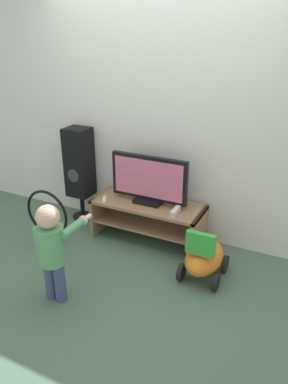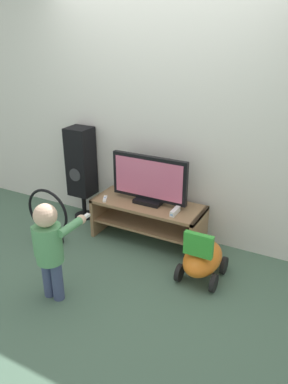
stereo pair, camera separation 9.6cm
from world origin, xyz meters
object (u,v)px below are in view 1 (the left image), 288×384
object	(u,v)px
television	(149,180)
game_console	(175,211)
speaker_tower	(79,164)
floor_fan	(48,221)
child	(52,245)
ride_on_toy	(204,258)
remote_primary	(104,199)

from	to	relation	value
television	game_console	distance (m)	0.42
speaker_tower	floor_fan	distance (m)	0.77
child	ride_on_toy	distance (m)	1.32
remote_primary	floor_fan	distance (m)	0.61
ride_on_toy	speaker_tower	bearing A→B (deg)	163.70
television	game_console	size ratio (longest dim) A/B	4.83
television	floor_fan	xyz separation A→B (m)	(-0.87, -0.55, -0.40)
television	child	distance (m)	1.23
game_console	floor_fan	size ratio (longest dim) A/B	0.27
remote_primary	child	bearing A→B (deg)	-80.94
television	speaker_tower	bearing A→B (deg)	173.09
television	speaker_tower	world-z (taller)	speaker_tower
remote_primary	child	world-z (taller)	child
television	remote_primary	xyz separation A→B (m)	(-0.43, -0.16, -0.23)
game_console	speaker_tower	size ratio (longest dim) A/B	0.16
television	remote_primary	bearing A→B (deg)	-159.98
game_console	floor_fan	distance (m)	1.30
child	floor_fan	world-z (taller)	child
television	speaker_tower	xyz separation A→B (m)	(-0.92, 0.11, -0.01)
game_console	ride_on_toy	bearing A→B (deg)	-33.37
remote_primary	floor_fan	xyz separation A→B (m)	(-0.44, -0.39, -0.17)
remote_primary	ride_on_toy	distance (m)	1.20
child	floor_fan	xyz separation A→B (m)	(-0.60, 0.64, -0.23)
game_console	child	bearing A→B (deg)	-119.53
child	speaker_tower	xyz separation A→B (m)	(-0.65, 1.30, 0.16)
speaker_tower	floor_fan	xyz separation A→B (m)	(0.05, -0.66, -0.39)
television	ride_on_toy	size ratio (longest dim) A/B	1.51
television	remote_primary	size ratio (longest dim) A/B	6.15
remote_primary	floor_fan	world-z (taller)	floor_fan
game_console	child	xyz separation A→B (m)	(-0.61, -1.07, 0.05)
floor_fan	ride_on_toy	distance (m)	1.61
television	ride_on_toy	world-z (taller)	television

